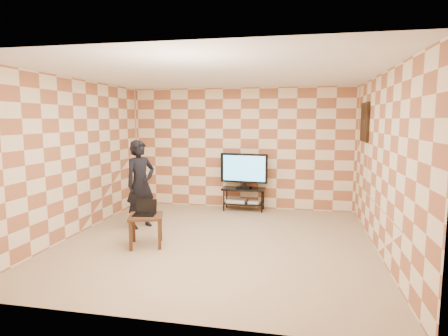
# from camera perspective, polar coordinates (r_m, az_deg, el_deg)

# --- Properties ---
(floor) EXTENTS (5.00, 5.00, 0.00)m
(floor) POSITION_cam_1_polar(r_m,az_deg,el_deg) (6.27, -1.10, -11.18)
(floor) COLOR tan
(floor) RESTS_ON ground
(wall_back) EXTENTS (5.00, 0.02, 2.70)m
(wall_back) POSITION_cam_1_polar(r_m,az_deg,el_deg) (8.43, 2.55, 2.98)
(wall_back) COLOR beige
(wall_back) RESTS_ON ground
(wall_front) EXTENTS (5.00, 0.02, 2.70)m
(wall_front) POSITION_cam_1_polar(r_m,az_deg,el_deg) (3.61, -9.78, -3.05)
(wall_front) COLOR beige
(wall_front) RESTS_ON ground
(wall_left) EXTENTS (0.02, 5.00, 2.70)m
(wall_left) POSITION_cam_1_polar(r_m,az_deg,el_deg) (6.96, -21.66, 1.53)
(wall_left) COLOR beige
(wall_left) RESTS_ON ground
(wall_right) EXTENTS (0.02, 5.00, 2.70)m
(wall_right) POSITION_cam_1_polar(r_m,az_deg,el_deg) (5.96, 23.02, 0.57)
(wall_right) COLOR beige
(wall_right) RESTS_ON ground
(ceiling) EXTENTS (5.00, 5.00, 0.02)m
(ceiling) POSITION_cam_1_polar(r_m,az_deg,el_deg) (5.99, -1.17, 14.13)
(ceiling) COLOR white
(ceiling) RESTS_ON wall_back
(wall_art) EXTENTS (0.04, 0.72, 0.72)m
(wall_art) POSITION_cam_1_polar(r_m,az_deg,el_deg) (7.45, 20.64, 6.56)
(wall_art) COLOR black
(wall_art) RESTS_ON wall_right
(tv_stand) EXTENTS (0.95, 0.43, 0.50)m
(tv_stand) POSITION_cam_1_polar(r_m,az_deg,el_deg) (8.29, 3.04, -3.98)
(tv_stand) COLOR black
(tv_stand) RESTS_ON floor
(tv) EXTENTS (1.05, 0.23, 0.76)m
(tv) POSITION_cam_1_polar(r_m,az_deg,el_deg) (8.19, 3.06, -0.16)
(tv) COLOR black
(tv) RESTS_ON tv_stand
(dvd_player) EXTENTS (0.43, 0.32, 0.07)m
(dvd_player) POSITION_cam_1_polar(r_m,az_deg,el_deg) (8.34, 1.91, -5.01)
(dvd_player) COLOR silver
(dvd_player) RESTS_ON tv_stand
(game_console) EXTENTS (0.25, 0.19, 0.05)m
(game_console) POSITION_cam_1_polar(r_m,az_deg,el_deg) (8.26, 4.56, -5.20)
(game_console) COLOR silver
(game_console) RESTS_ON tv_stand
(side_table) EXTENTS (0.66, 0.66, 0.50)m
(side_table) POSITION_cam_1_polar(r_m,az_deg,el_deg) (6.10, -11.82, -7.83)
(side_table) COLOR #331C0F
(side_table) RESTS_ON floor
(laptop) EXTENTS (0.38, 0.32, 0.23)m
(laptop) POSITION_cam_1_polar(r_m,az_deg,el_deg) (6.11, -11.92, -6.47)
(laptop) COLOR black
(laptop) RESTS_ON side_table
(person) EXTENTS (0.65, 0.71, 1.63)m
(person) POSITION_cam_1_polar(r_m,az_deg,el_deg) (7.09, -12.61, -2.40)
(person) COLOR black
(person) RESTS_ON floor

